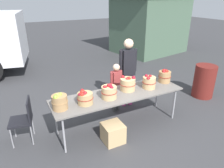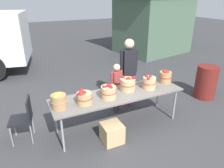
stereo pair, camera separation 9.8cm
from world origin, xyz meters
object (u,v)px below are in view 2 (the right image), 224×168
Objects in this scene: vendor_adult at (129,68)px; trash_barrel at (206,82)px; produce_crate at (112,133)px; apple_basket_green_0 at (59,101)px; folding_chair at (24,116)px; apple_basket_red_3 at (149,82)px; market_table at (118,96)px; apple_basket_red_4 at (165,77)px; apple_basket_red_2 at (128,84)px; child_customer at (117,84)px; apple_basket_red_0 at (84,97)px; apple_basket_red_1 at (109,92)px.

trash_barrel is (2.09, -0.52, -0.54)m from vendor_adult.
vendor_adult is 4.47× the size of produce_crate.
folding_chair is at bearing 144.46° from apple_basket_green_0.
folding_chair is (-2.48, 0.40, -0.37)m from apple_basket_red_3.
market_table is 3.08× the size of trash_barrel.
apple_basket_green_0 is 0.81× the size of produce_crate.
vendor_adult is at bearing 132.17° from apple_basket_red_4.
apple_basket_red_3 is at bearing -168.00° from apple_basket_red_4.
apple_basket_red_4 is 0.18× the size of vendor_adult.
market_table is 0.32m from apple_basket_red_2.
child_customer is (-0.39, -0.14, -0.29)m from vendor_adult.
apple_basket_red_2 is 0.38× the size of folding_chair.
market_table is 1.21m from apple_basket_green_0.
apple_basket_green_0 is at bearing 177.38° from apple_basket_red_0.
market_table is 1.62× the size of vendor_adult.
apple_basket_red_3 is at bearing 19.68° from produce_crate.
apple_basket_red_0 is at bearing -174.22° from market_table.
child_customer is at bearing 90.26° from apple_basket_red_2.
apple_basket_red_3 is 0.76m from vendor_adult.
apple_basket_red_3 is 0.25× the size of child_customer.
apple_basket_red_2 reaches higher than folding_chair.
market_table is at bearing -175.85° from trash_barrel.
child_customer is at bearing 152.67° from apple_basket_red_4.
folding_chair is (-1.53, 0.43, -0.37)m from apple_basket_red_1.
apple_basket_green_0 is 1.45m from apple_basket_red_2.
apple_basket_red_2 is at bearing 92.79° from folding_chair.
child_customer is (0.99, 0.65, -0.18)m from apple_basket_red_0.
apple_basket_red_0 reaches higher than trash_barrel.
vendor_adult is (-0.07, 0.75, 0.10)m from apple_basket_red_3.
trash_barrel is at bearing 3.68° from apple_basket_green_0.
apple_basket_red_2 is 1.08× the size of apple_basket_red_4.
child_customer reaches higher than apple_basket_red_0.
apple_basket_green_0 is 1.01× the size of apple_basket_red_0.
apple_basket_red_4 is at bearing 17.23° from produce_crate.
apple_basket_green_0 is 1.99m from vendor_adult.
vendor_adult is at bearing 58.87° from apple_basket_red_2.
vendor_adult reaches higher than folding_chair.
apple_basket_green_0 is 0.81m from folding_chair.
vendor_adult is at bearing 166.03° from trash_barrel.
apple_basket_red_1 is at bearing -177.67° from apple_basket_red_3.
child_customer is (0.25, 0.58, -0.02)m from market_table.
trash_barrel is at bearing 5.14° from apple_basket_red_1.
apple_basket_red_0 is 1.18m from folding_chair.
apple_basket_red_1 is at bearing -164.37° from market_table.
folding_chair is at bearing 151.81° from produce_crate.
market_table is 8.25× the size of apple_basket_red_2.
trash_barrel is (2.48, -0.38, -0.25)m from child_customer.
apple_basket_red_2 is 0.53m from child_customer.
apple_basket_red_1 is 0.53m from apple_basket_red_2.
child_customer is (-0.97, 0.50, -0.20)m from apple_basket_red_4.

